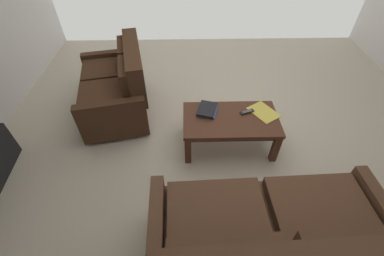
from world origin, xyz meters
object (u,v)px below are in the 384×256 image
Objects in this scene: sofa_main at (271,241)px; coffee_table at (230,123)px; loose_magazine at (264,112)px; book_stack at (207,110)px; tv_remote at (247,112)px; loveseat_near at (118,87)px.

sofa_main is 1.74× the size of coffee_table.
coffee_table is at bearing 160.64° from loose_magazine.
book_stack is 0.62m from loose_magazine.
loose_magazine is (-0.37, -0.09, 0.07)m from coffee_table.
coffee_table is at bearing 24.99° from tv_remote.
loveseat_near is 8.31× the size of tv_remote.
coffee_table is at bearing 153.41° from book_stack.
loveseat_near is 1.52m from coffee_table.
book_stack reaches higher than loose_magazine.
sofa_main is at bearing 95.74° from coffee_table.
coffee_table is 0.39m from loose_magazine.
tv_remote is 0.18m from loose_magazine.
book_stack is (0.38, -1.41, 0.07)m from sofa_main.
loose_magazine is (-0.24, -1.38, 0.06)m from sofa_main.
coffee_table is at bearing -84.26° from sofa_main.
loose_magazine reaches higher than coffee_table.
tv_remote is (-0.44, 0.04, -0.01)m from book_stack.
loveseat_near is at bearing -26.75° from coffee_table.
book_stack is at bearing -4.87° from tv_remote.
tv_remote is at bearing 147.36° from loose_magazine.
book_stack is at bearing -75.02° from sofa_main.
coffee_table is 3.24× the size of loose_magazine.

